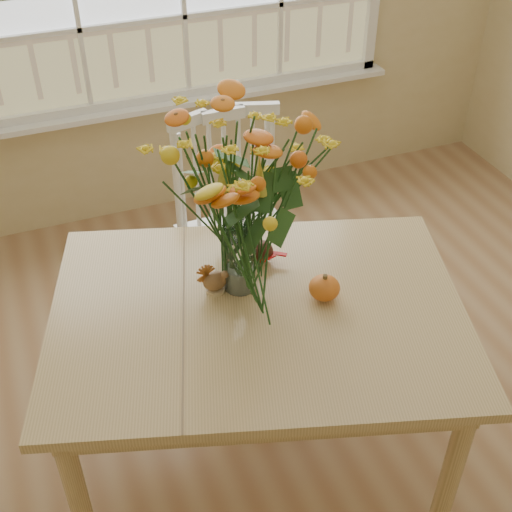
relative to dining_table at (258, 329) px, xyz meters
name	(u,v)px	position (x,y,z in m)	size (l,w,h in m)	color
floor	(364,490)	(0.32, -0.34, -0.68)	(4.00, 4.50, 0.01)	#996E4A
dining_table	(258,329)	(0.00, 0.00, 0.00)	(1.67, 1.39, 0.77)	tan
windsor_chair	(234,220)	(0.19, 0.78, -0.08)	(0.50, 0.48, 1.06)	white
flower_vase	(238,195)	(-0.01, 0.14, 0.48)	(0.55, 0.55, 0.65)	white
pumpkin	(324,289)	(0.24, -0.03, 0.13)	(0.11, 0.11, 0.09)	#C35317
turkey_figurine	(215,281)	(-0.11, 0.15, 0.14)	(0.09, 0.07, 0.11)	#CCB78C
dark_gourd	(261,252)	(0.11, 0.25, 0.13)	(0.13, 0.09, 0.08)	#38160F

